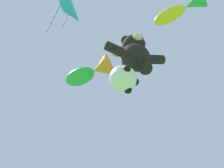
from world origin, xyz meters
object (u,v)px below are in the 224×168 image
(fish_kite_goldfin, at_px, (182,9))
(fish_kite_tangerine, at_px, (130,46))
(soccer_ball_kite, at_px, (123,79))
(fish_kite_emerald, at_px, (91,72))
(diamond_kite, at_px, (66,6))
(teddy_bear_kite, at_px, (135,53))

(fish_kite_goldfin, relative_size, fish_kite_tangerine, 1.34)
(soccer_ball_kite, height_order, fish_kite_emerald, fish_kite_emerald)
(soccer_ball_kite, height_order, diamond_kite, diamond_kite)
(soccer_ball_kite, bearing_deg, diamond_kite, -163.77)
(soccer_ball_kite, height_order, fish_kite_goldfin, fish_kite_goldfin)
(soccer_ball_kite, xyz_separation_m, fish_kite_tangerine, (0.72, 0.75, 4.27))
(fish_kite_tangerine, xyz_separation_m, fish_kite_emerald, (-1.42, 1.92, 0.12))
(soccer_ball_kite, distance_m, fish_kite_emerald, 5.19)
(fish_kite_tangerine, relative_size, fish_kite_emerald, 0.61)
(fish_kite_emerald, height_order, diamond_kite, fish_kite_emerald)
(fish_kite_emerald, relative_size, diamond_kite, 0.74)
(fish_kite_goldfin, height_order, fish_kite_tangerine, fish_kite_goldfin)
(fish_kite_goldfin, relative_size, fish_kite_emerald, 0.82)
(soccer_ball_kite, xyz_separation_m, fish_kite_goldfin, (2.28, -1.45, 4.23))
(fish_kite_goldfin, bearing_deg, teddy_bear_kite, 145.48)
(soccer_ball_kite, bearing_deg, teddy_bear_kite, -22.41)
(teddy_bear_kite, xyz_separation_m, fish_kite_emerald, (-1.13, 2.85, 2.83))
(fish_kite_goldfin, distance_m, diamond_kite, 4.78)
(fish_kite_emerald, bearing_deg, teddy_bear_kite, -68.28)
(teddy_bear_kite, bearing_deg, fish_kite_emerald, 111.72)
(fish_kite_emerald, bearing_deg, fish_kite_goldfin, -54.11)
(teddy_bear_kite, relative_size, diamond_kite, 0.66)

